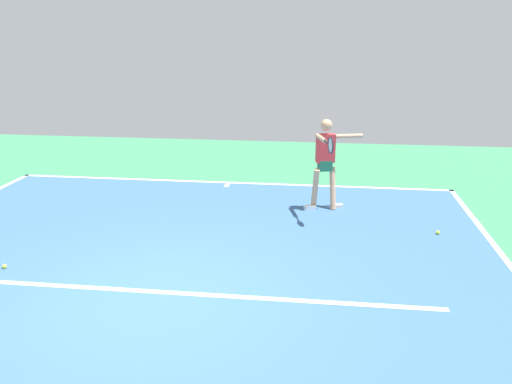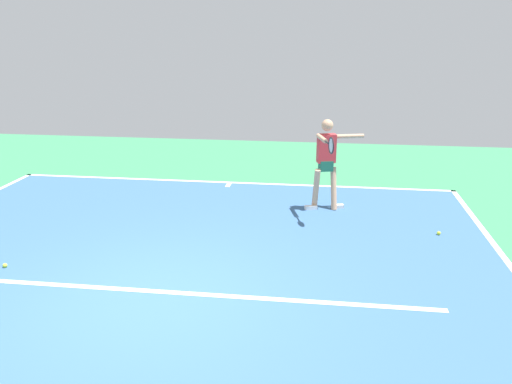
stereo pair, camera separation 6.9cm
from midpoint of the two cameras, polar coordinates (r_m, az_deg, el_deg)
ground_plane at (r=7.04m, az=-11.26°, el=-11.47°), size 20.39×20.39×0.00m
court_surface at (r=7.03m, az=-11.26°, el=-11.45°), size 9.92×11.05×0.00m
court_line_baseline_near at (r=11.97m, az=-3.16°, el=1.04°), size 9.92×0.10×0.01m
court_line_service at (r=7.22m, az=-10.72°, el=-10.63°), size 7.44×0.10×0.01m
court_line_centre_mark at (r=11.78m, az=-3.33°, el=0.77°), size 0.10×0.30×0.01m
tennis_player at (r=10.00m, az=7.42°, el=3.65°), size 1.08×1.28×1.76m
tennis_ball_centre_court at (r=8.57m, az=-25.89°, el=-7.29°), size 0.07×0.07×0.07m
tennis_ball_by_baseline at (r=9.46m, az=18.98°, el=-4.19°), size 0.07×0.07×0.07m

